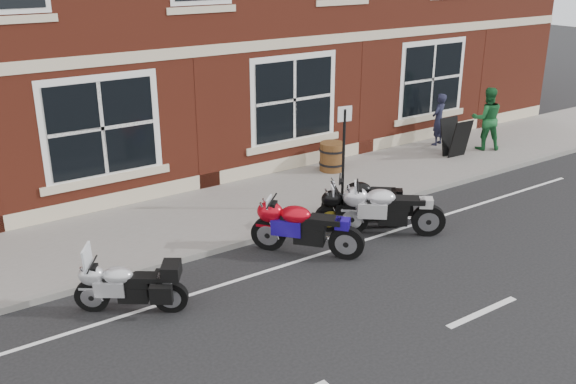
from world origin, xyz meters
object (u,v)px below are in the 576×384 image
at_px(moto_sport_silver, 388,208).
at_px(moto_naked_black, 365,198).
at_px(pedestrian_right, 487,119).
at_px(parking_sign, 344,151).
at_px(moto_sport_black, 360,206).
at_px(a_board_sign, 455,138).
at_px(barrel_planter, 332,156).
at_px(moto_sport_red, 305,226).
at_px(pedestrian_left, 439,119).
at_px(moto_touring_silver, 127,284).

xyz_separation_m(moto_sport_silver, moto_naked_black, (0.12, 0.84, -0.07)).
height_order(pedestrian_right, parking_sign, parking_sign).
height_order(moto_sport_black, moto_naked_black, moto_sport_black).
xyz_separation_m(moto_sport_silver, a_board_sign, (5.02, 2.69, 0.07)).
height_order(moto_sport_black, pedestrian_right, pedestrian_right).
relative_size(moto_sport_black, pedestrian_right, 1.02).
distance_m(moto_sport_black, barrel_planter, 3.56).
height_order(moto_sport_silver, a_board_sign, a_board_sign).
xyz_separation_m(moto_sport_red, parking_sign, (1.85, 1.15, 0.89)).
bearing_deg(moto_sport_silver, pedestrian_right, -27.93).
bearing_deg(moto_sport_silver, pedestrian_left, -16.51).
relative_size(moto_sport_red, pedestrian_right, 1.00).
distance_m(moto_naked_black, a_board_sign, 5.24).
relative_size(moto_touring_silver, pedestrian_left, 1.02).
relative_size(moto_sport_silver, pedestrian_right, 1.02).
height_order(moto_sport_red, a_board_sign, a_board_sign).
height_order(moto_touring_silver, a_board_sign, moto_touring_silver).
height_order(pedestrian_right, barrel_planter, pedestrian_right).
distance_m(moto_sport_red, barrel_planter, 4.79).
height_order(moto_touring_silver, barrel_planter, moto_touring_silver).
bearing_deg(parking_sign, pedestrian_right, 22.74).
distance_m(a_board_sign, barrel_planter, 3.74).
relative_size(moto_naked_black, barrel_planter, 2.14).
relative_size(moto_sport_silver, parking_sign, 0.79).
bearing_deg(moto_sport_black, barrel_planter, -2.36).
xyz_separation_m(moto_touring_silver, pedestrian_left, (11.02, 3.65, 0.39)).
bearing_deg(moto_sport_black, moto_naked_black, -27.46).
relative_size(moto_sport_black, pedestrian_left, 1.21).
bearing_deg(moto_sport_red, moto_touring_silver, 141.64).
height_order(pedestrian_left, parking_sign, parking_sign).
distance_m(pedestrian_left, barrel_planter, 4.09).
relative_size(moto_naked_black, parking_sign, 0.68).
bearing_deg(moto_naked_black, moto_touring_silver, 137.68).
distance_m(moto_sport_red, pedestrian_right, 8.58).
height_order(moto_sport_black, barrel_planter, moto_sport_black).
bearing_deg(parking_sign, moto_touring_silver, -155.86).
xyz_separation_m(moto_touring_silver, parking_sign, (5.46, 1.26, 0.97)).
bearing_deg(a_board_sign, pedestrian_left, 70.11).
distance_m(a_board_sign, parking_sign, 5.34).
height_order(moto_sport_silver, barrel_planter, moto_sport_silver).
relative_size(moto_naked_black, pedestrian_left, 1.04).
height_order(moto_naked_black, parking_sign, parking_sign).
bearing_deg(a_board_sign, moto_naked_black, -156.30).
bearing_deg(moto_naked_black, moto_sport_silver, -147.68).
xyz_separation_m(moto_sport_black, parking_sign, (0.22, 0.85, 0.95)).
height_order(moto_sport_red, moto_sport_black, moto_sport_red).
relative_size(moto_touring_silver, barrel_planter, 2.09).
bearing_deg(a_board_sign, moto_sport_black, -154.90).
bearing_deg(moto_sport_black, moto_touring_silver, 120.97).
relative_size(pedestrian_right, barrel_planter, 2.41).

